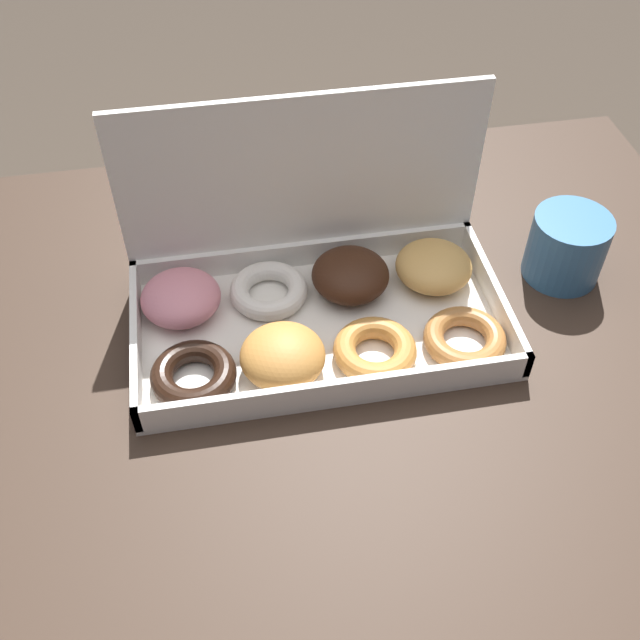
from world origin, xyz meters
TOP-DOWN VIEW (x-y plane):
  - ground_plane at (0.00, 0.00)m, footprint 8.00×8.00m
  - dining_table at (0.00, 0.00)m, footprint 1.02×0.85m
  - donut_box at (-0.01, 0.08)m, footprint 0.42×0.23m
  - coffee_mug at (0.29, 0.10)m, footprint 0.09×0.09m

SIDE VIEW (x-z plane):
  - ground_plane at x=0.00m, z-range 0.00..0.00m
  - dining_table at x=0.00m, z-range 0.27..1.04m
  - donut_box at x=-0.01m, z-range 0.69..0.93m
  - coffee_mug at x=0.29m, z-range 0.77..0.85m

